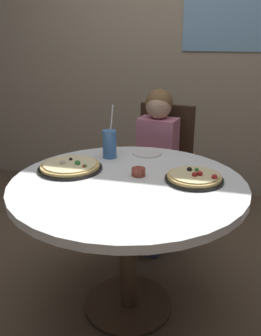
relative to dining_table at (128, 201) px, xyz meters
name	(u,v)px	position (x,y,z in m)	size (l,w,h in m)	color
ground_plane	(128,305)	(0.00, 0.00, -0.65)	(8.00, 8.00, 0.00)	brown
wall_with_window	(181,30)	(0.00, 1.78, 0.81)	(5.20, 0.14, 2.90)	tan
dining_table	(128,201)	(0.00, 0.00, 0.00)	(1.15, 1.15, 0.75)	white
chair_wooden	(162,164)	(0.01, 0.90, -0.12)	(0.46, 0.46, 0.95)	#382619
diner_child	(153,178)	(-0.01, 0.72, -0.16)	(0.31, 0.43, 1.08)	#3F4766
pizza_veggie	(70,166)	(-0.34, 0.08, 0.12)	(0.34, 0.34, 0.05)	black
pizza_cheese	(194,177)	(0.31, 0.09, 0.12)	(0.29, 0.29, 0.05)	black
soda_cup	(110,144)	(-0.19, 0.32, 0.19)	(0.08, 0.08, 0.31)	#3F72B2
sauce_bowl	(138,172)	(0.03, 0.08, 0.12)	(0.07, 0.07, 0.04)	brown
plate_small	(146,153)	(0.00, 0.44, 0.11)	(0.18, 0.18, 0.01)	white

